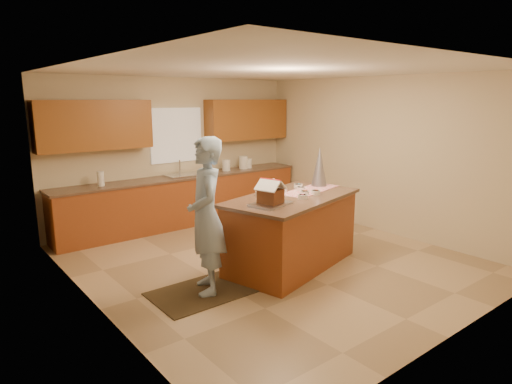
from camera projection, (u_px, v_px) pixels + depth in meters
floor at (270, 260)px, 6.47m from camera, size 5.50×5.50×0.00m
ceiling at (271, 70)px, 5.90m from camera, size 5.50×5.50×0.00m
wall_back at (176, 151)px, 8.29m from camera, size 5.50×5.50×0.00m
wall_front at (462, 206)px, 4.08m from camera, size 5.50×5.50×0.00m
wall_left at (91, 192)px, 4.66m from camera, size 5.50×5.50×0.00m
wall_right at (379, 155)px, 7.71m from camera, size 5.50×5.50×0.00m
stone_accent at (123, 216)px, 4.08m from camera, size 0.00×2.50×2.50m
window_curtain at (176, 135)px, 8.20m from camera, size 1.05×0.03×1.00m
back_counter_base at (186, 201)px, 8.25m from camera, size 4.80×0.60×0.88m
back_counter_top at (185, 177)px, 8.15m from camera, size 4.85×0.63×0.04m
upper_cabinet_left at (94, 125)px, 7.09m from camera, size 1.85×0.35×0.80m
upper_cabinet_right at (247, 120)px, 8.98m from camera, size 1.85×0.35×0.80m
sink at (185, 177)px, 8.16m from camera, size 0.70×0.45×0.12m
faucet at (180, 167)px, 8.26m from camera, size 0.03×0.03×0.28m
island_base at (292, 233)px, 6.16m from camera, size 2.16×1.46×0.96m
island_top at (292, 198)px, 6.06m from camera, size 2.26×1.56×0.04m
table_runner at (310, 190)px, 6.44m from camera, size 1.16×0.66×0.01m
baking_tray at (271, 204)px, 5.54m from camera, size 0.58×0.49×0.03m
cookbook at (274, 184)px, 6.40m from camera, size 0.28×0.24×0.10m
tinsel_tree at (319, 167)px, 6.69m from camera, size 0.29×0.29×0.60m
rug at (205, 291)px, 5.39m from camera, size 1.28×0.83×0.01m
boy at (206, 216)px, 5.23m from camera, size 0.69×0.81×1.89m
canister_a at (226, 165)px, 8.70m from camera, size 0.16×0.16×0.22m
canister_b at (243, 162)px, 8.95m from camera, size 0.18×0.18×0.26m
canister_c at (248, 163)px, 9.04m from camera, size 0.14×0.14×0.20m
paper_towel at (101, 179)px, 7.18m from camera, size 0.11×0.11×0.24m
gingerbread_house at (271, 194)px, 5.52m from camera, size 0.37×0.37×0.31m
candy_bowls at (292, 192)px, 6.19m from camera, size 0.91×0.69×0.06m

